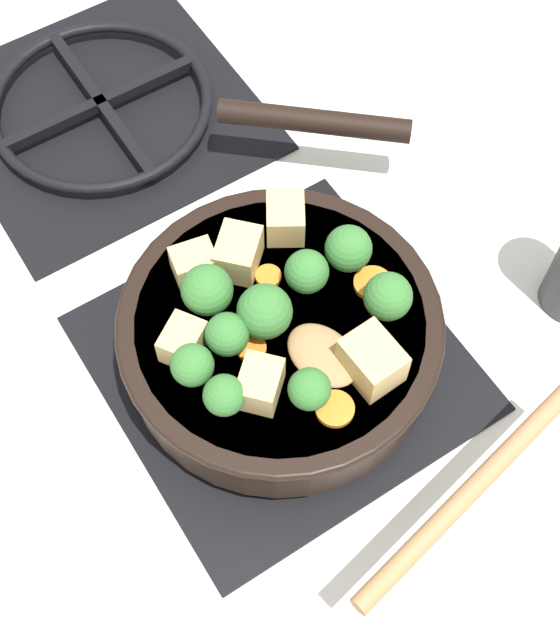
% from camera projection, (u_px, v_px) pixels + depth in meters
% --- Properties ---
extents(ground_plane, '(2.40, 2.40, 0.00)m').
position_uv_depth(ground_plane, '(280.00, 364.00, 0.83)').
color(ground_plane, silver).
extents(front_burner_grate, '(0.31, 0.31, 0.03)m').
position_uv_depth(front_burner_grate, '(280.00, 358.00, 0.82)').
color(front_burner_grate, black).
rests_on(front_burner_grate, ground_plane).
extents(rear_burner_grate, '(0.31, 0.31, 0.03)m').
position_uv_depth(rear_burner_grate, '(102.00, 108.00, 0.97)').
color(rear_burner_grate, black).
rests_on(rear_burner_grate, ground_plane).
extents(skillet_pan, '(0.37, 0.39, 0.06)m').
position_uv_depth(skillet_pan, '(280.00, 331.00, 0.78)').
color(skillet_pan, black).
rests_on(skillet_pan, front_burner_grate).
extents(wooden_spoon, '(0.25, 0.23, 0.02)m').
position_uv_depth(wooden_spoon, '(407.00, 431.00, 0.70)').
color(wooden_spoon, '#A87A4C').
rests_on(wooden_spoon, skillet_pan).
extents(tofu_cube_center_large, '(0.06, 0.06, 0.03)m').
position_uv_depth(tofu_cube_center_large, '(242.00, 251.00, 0.77)').
color(tofu_cube_center_large, '#DBB770').
rests_on(tofu_cube_center_large, skillet_pan).
extents(tofu_cube_near_handle, '(0.04, 0.05, 0.04)m').
position_uv_depth(tofu_cube_near_handle, '(372.00, 361.00, 0.72)').
color(tofu_cube_near_handle, '#DBB770').
rests_on(tofu_cube_near_handle, skillet_pan).
extents(tofu_cube_east_chunk, '(0.05, 0.05, 0.03)m').
position_uv_depth(tofu_cube_east_chunk, '(285.00, 218.00, 0.79)').
color(tofu_cube_east_chunk, '#DBB770').
rests_on(tofu_cube_east_chunk, skillet_pan).
extents(tofu_cube_west_chunk, '(0.05, 0.05, 0.03)m').
position_uv_depth(tofu_cube_west_chunk, '(260.00, 384.00, 0.71)').
color(tofu_cube_west_chunk, '#DBB770').
rests_on(tofu_cube_west_chunk, skillet_pan).
extents(tofu_cube_back_piece, '(0.04, 0.04, 0.03)m').
position_uv_depth(tofu_cube_back_piece, '(194.00, 264.00, 0.77)').
color(tofu_cube_back_piece, '#DBB770').
rests_on(tofu_cube_back_piece, skillet_pan).
extents(tofu_cube_front_piece, '(0.05, 0.05, 0.03)m').
position_uv_depth(tofu_cube_front_piece, '(183.00, 341.00, 0.73)').
color(tofu_cube_front_piece, '#DBB770').
rests_on(tofu_cube_front_piece, skillet_pan).
extents(broccoli_floret_near_spoon, '(0.05, 0.05, 0.05)m').
position_uv_depth(broccoli_floret_near_spoon, '(266.00, 313.00, 0.73)').
color(broccoli_floret_near_spoon, '#709956').
rests_on(broccoli_floret_near_spoon, skillet_pan).
extents(broccoli_floret_center_top, '(0.04, 0.04, 0.05)m').
position_uv_depth(broccoli_floret_center_top, '(388.00, 297.00, 0.74)').
color(broccoli_floret_center_top, '#709956').
rests_on(broccoli_floret_center_top, skillet_pan).
extents(broccoli_floret_east_rim, '(0.04, 0.04, 0.04)m').
position_uv_depth(broccoli_floret_east_rim, '(224.00, 330.00, 0.72)').
color(broccoli_floret_east_rim, '#709956').
rests_on(broccoli_floret_east_rim, skillet_pan).
extents(broccoli_floret_west_rim, '(0.03, 0.03, 0.04)m').
position_uv_depth(broccoli_floret_west_rim, '(310.00, 390.00, 0.70)').
color(broccoli_floret_west_rim, '#709956').
rests_on(broccoli_floret_west_rim, skillet_pan).
extents(broccoli_floret_north_edge, '(0.04, 0.04, 0.05)m').
position_uv_depth(broccoli_floret_north_edge, '(207.00, 290.00, 0.74)').
color(broccoli_floret_north_edge, '#709956').
rests_on(broccoli_floret_north_edge, skillet_pan).
extents(broccoli_floret_south_cluster, '(0.04, 0.04, 0.05)m').
position_uv_depth(broccoli_floret_south_cluster, '(348.00, 249.00, 0.76)').
color(broccoli_floret_south_cluster, '#709956').
rests_on(broccoli_floret_south_cluster, skillet_pan).
extents(broccoli_floret_mid_floret, '(0.04, 0.04, 0.05)m').
position_uv_depth(broccoli_floret_mid_floret, '(307.00, 272.00, 0.75)').
color(broccoli_floret_mid_floret, '#709956').
rests_on(broccoli_floret_mid_floret, skillet_pan).
extents(broccoli_floret_small_inner, '(0.03, 0.03, 0.04)m').
position_uv_depth(broccoli_floret_small_inner, '(224.00, 396.00, 0.70)').
color(broccoli_floret_small_inner, '#709956').
rests_on(broccoli_floret_small_inner, skillet_pan).
extents(broccoli_floret_tall_stem, '(0.04, 0.04, 0.04)m').
position_uv_depth(broccoli_floret_tall_stem, '(192.00, 365.00, 0.71)').
color(broccoli_floret_tall_stem, '#709956').
rests_on(broccoli_floret_tall_stem, skillet_pan).
extents(carrot_slice_orange_thin, '(0.03, 0.03, 0.01)m').
position_uv_depth(carrot_slice_orange_thin, '(373.00, 283.00, 0.77)').
color(carrot_slice_orange_thin, orange).
rests_on(carrot_slice_orange_thin, skillet_pan).
extents(carrot_slice_near_center, '(0.02, 0.02, 0.01)m').
position_uv_depth(carrot_slice_near_center, '(268.00, 276.00, 0.78)').
color(carrot_slice_near_center, orange).
rests_on(carrot_slice_near_center, skillet_pan).
extents(carrot_slice_edge_slice, '(0.03, 0.03, 0.01)m').
position_uv_depth(carrot_slice_edge_slice, '(251.00, 348.00, 0.74)').
color(carrot_slice_edge_slice, orange).
rests_on(carrot_slice_edge_slice, skillet_pan).
extents(carrot_slice_under_broccoli, '(0.03, 0.03, 0.01)m').
position_uv_depth(carrot_slice_under_broccoli, '(335.00, 409.00, 0.72)').
color(carrot_slice_under_broccoli, orange).
rests_on(carrot_slice_under_broccoli, skillet_pan).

